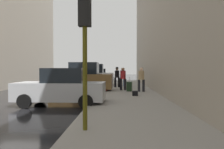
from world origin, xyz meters
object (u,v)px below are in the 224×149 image
(pedestrian_in_red_jacket, at_px, (123,78))
(parked_bronze_suv, at_px, (82,78))
(pedestrian_in_jeans, at_px, (122,76))
(rolling_suitcase, at_px, (129,86))
(parked_dark_green_sedan, at_px, (97,76))
(traffic_light, at_px, (85,30))
(fire_hydrant, at_px, (106,86))
(parked_white_van, at_px, (91,76))
(pedestrian_with_fedora, at_px, (117,76))
(parked_silver_sedan, at_px, (62,88))
(pedestrian_in_tan_coat, at_px, (141,78))
(duffel_bag, at_px, (135,93))

(pedestrian_in_red_jacket, bearing_deg, parked_bronze_suv, -178.78)
(pedestrian_in_jeans, bearing_deg, pedestrian_in_red_jacket, -90.29)
(rolling_suitcase, bearing_deg, parked_bronze_suv, 169.04)
(parked_dark_green_sedan, relative_size, traffic_light, 1.17)
(fire_hydrant, relative_size, rolling_suitcase, 0.68)
(parked_white_van, height_order, pedestrian_with_fedora, parked_white_van)
(parked_silver_sedan, bearing_deg, pedestrian_in_tan_coat, 49.29)
(rolling_suitcase, bearing_deg, traffic_light, -99.46)
(rolling_suitcase, bearing_deg, pedestrian_in_tan_coat, -22.18)
(parked_white_van, bearing_deg, parked_bronze_suv, -90.00)
(parked_silver_sedan, relative_size, pedestrian_in_red_jacket, 2.47)
(rolling_suitcase, height_order, duffel_bag, rolling_suitcase)
(pedestrian_in_jeans, distance_m, duffel_bag, 6.96)
(pedestrian_with_fedora, height_order, pedestrian_in_jeans, pedestrian_with_fedora)
(pedestrian_in_jeans, bearing_deg, traffic_light, -95.00)
(rolling_suitcase, bearing_deg, fire_hydrant, 172.90)
(fire_hydrant, relative_size, traffic_light, 0.20)
(fire_hydrant, distance_m, rolling_suitcase, 1.75)
(parked_white_van, relative_size, pedestrian_with_fedora, 2.60)
(pedestrian_in_tan_coat, bearing_deg, parked_silver_sedan, -130.71)
(parked_white_van, xyz_separation_m, fire_hydrant, (1.80, -5.97, -0.54))
(pedestrian_in_red_jacket, relative_size, duffel_bag, 3.89)
(pedestrian_in_red_jacket, bearing_deg, parked_silver_sedan, -116.70)
(pedestrian_with_fedora, bearing_deg, parked_white_van, 132.86)
(parked_bronze_suv, bearing_deg, rolling_suitcase, -10.96)
(pedestrian_with_fedora, height_order, duffel_bag, pedestrian_with_fedora)
(parked_bronze_suv, height_order, fire_hydrant, parked_bronze_suv)
(parked_bronze_suv, relative_size, pedestrian_with_fedora, 2.61)
(pedestrian_in_red_jacket, xyz_separation_m, duffel_bag, (0.64, -3.43, -0.81))
(pedestrian_with_fedora, distance_m, pedestrian_in_tan_coat, 4.09)
(parked_dark_green_sedan, height_order, pedestrian_in_tan_coat, pedestrian_in_tan_coat)
(parked_silver_sedan, height_order, duffel_bag, parked_silver_sedan)
(parked_white_van, bearing_deg, pedestrian_in_red_jacket, -60.40)
(parked_bronze_suv, xyz_separation_m, pedestrian_in_red_jacket, (3.09, 0.07, 0.07))
(pedestrian_with_fedora, xyz_separation_m, duffel_bag, (1.11, -6.04, -0.85))
(parked_dark_green_sedan, distance_m, rolling_suitcase, 12.62)
(pedestrian_in_jeans, height_order, rolling_suitcase, pedestrian_in_jeans)
(traffic_light, xyz_separation_m, pedestrian_in_jeans, (1.25, 14.33, -1.65))
(parked_silver_sedan, xyz_separation_m, parked_dark_green_sedan, (0.00, 17.50, 0.00))
(fire_hydrant, height_order, pedestrian_in_jeans, pedestrian_in_jeans)
(parked_bronze_suv, height_order, pedestrian_with_fedora, parked_bronze_suv)
(traffic_light, relative_size, pedestrian_in_jeans, 2.11)
(parked_white_van, height_order, duffel_bag, parked_white_van)
(traffic_light, xyz_separation_m, rolling_suitcase, (1.69, 10.12, -2.27))
(parked_bronze_suv, xyz_separation_m, parked_white_van, (0.00, 5.51, 0.00))
(pedestrian_with_fedora, bearing_deg, pedestrian_in_jeans, 60.07)
(pedestrian_with_fedora, distance_m, rolling_suitcase, 3.55)
(pedestrian_in_tan_coat, bearing_deg, duffel_bag, -104.91)
(rolling_suitcase, relative_size, duffel_bag, 2.36)
(pedestrian_with_fedora, distance_m, pedestrian_in_jeans, 0.98)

